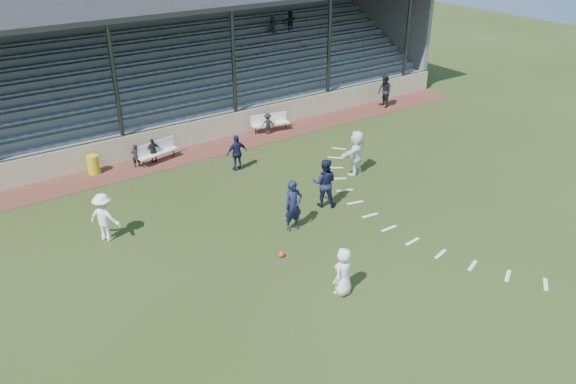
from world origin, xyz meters
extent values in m
plane|color=#283515|center=(0.00, 0.00, 0.00)|extent=(90.00, 90.00, 0.00)
cube|color=#522920|center=(0.00, 10.50, 0.01)|extent=(34.00, 2.00, 0.02)
cube|color=tan|center=(0.00, 11.55, 0.60)|extent=(34.00, 0.18, 1.20)
cube|color=silver|center=(-1.84, 10.48, 0.45)|extent=(2.04, 0.83, 0.06)
cube|color=silver|center=(-1.84, 10.70, 0.70)|extent=(1.96, 0.50, 0.54)
cylinder|color=#2B2E32|center=(-2.66, 10.29, 0.22)|extent=(0.06, 0.06, 0.40)
cylinder|color=#2B2E32|center=(-1.01, 10.67, 0.22)|extent=(0.06, 0.06, 0.40)
cube|color=silver|center=(4.56, 10.76, 0.45)|extent=(2.04, 0.81, 0.06)
cube|color=silver|center=(4.56, 10.98, 0.70)|extent=(1.97, 0.48, 0.54)
cylinder|color=#2B2E32|center=(3.72, 10.94, 0.22)|extent=(0.06, 0.06, 0.40)
cylinder|color=#2B2E32|center=(5.39, 10.58, 0.22)|extent=(0.06, 0.06, 0.40)
cylinder|color=gold|center=(-4.71, 10.95, 0.44)|extent=(0.53, 0.53, 0.85)
sphere|color=#D3400C|center=(-1.51, 0.70, 0.10)|extent=(0.21, 0.21, 0.21)
imported|color=white|center=(-1.04, -2.01, 0.80)|extent=(0.91, 0.74, 1.60)
imported|color=#141837|center=(-0.10, 2.00, 0.98)|extent=(0.75, 0.52, 1.97)
imported|color=#141837|center=(1.96, 2.82, 1.00)|extent=(1.23, 1.20, 2.00)
imported|color=white|center=(-6.03, 5.19, 0.91)|extent=(1.26, 1.34, 1.82)
imported|color=#141837|center=(0.78, 7.67, 0.84)|extent=(1.01, 0.48, 1.67)
imported|color=white|center=(4.95, 4.40, 1.01)|extent=(1.95, 1.22, 2.01)
imported|color=black|center=(12.27, 10.41, 0.97)|extent=(0.91, 1.06, 1.89)
imported|color=black|center=(-2.88, 10.53, 0.57)|extent=(0.48, 0.40, 1.11)
imported|color=black|center=(-2.02, 10.58, 0.60)|extent=(0.69, 0.31, 1.16)
imported|color=black|center=(4.28, 10.61, 0.58)|extent=(0.83, 0.66, 1.12)
cube|color=slate|center=(0.00, 12.10, 0.60)|extent=(34.00, 0.80, 1.20)
cube|color=gray|center=(0.00, 12.20, 1.25)|extent=(33.00, 0.28, 0.10)
cube|color=slate|center=(0.00, 12.90, 0.80)|extent=(34.00, 0.80, 1.60)
cube|color=gray|center=(0.00, 13.00, 1.65)|extent=(33.00, 0.28, 0.10)
cube|color=slate|center=(0.00, 13.70, 1.00)|extent=(34.00, 0.80, 2.00)
cube|color=gray|center=(0.00, 13.80, 2.05)|extent=(33.00, 0.28, 0.10)
cube|color=slate|center=(0.00, 14.50, 1.20)|extent=(34.00, 0.80, 2.40)
cube|color=gray|center=(0.00, 14.60, 2.45)|extent=(33.00, 0.28, 0.10)
cube|color=slate|center=(0.00, 15.30, 1.40)|extent=(34.00, 0.80, 2.80)
cube|color=gray|center=(0.00, 15.40, 2.85)|extent=(33.00, 0.28, 0.10)
cube|color=slate|center=(0.00, 16.10, 1.60)|extent=(34.00, 0.80, 3.20)
cube|color=gray|center=(0.00, 16.20, 3.25)|extent=(33.00, 0.28, 0.10)
cube|color=slate|center=(0.00, 16.90, 1.80)|extent=(34.00, 0.80, 3.60)
cube|color=gray|center=(0.00, 17.00, 3.65)|extent=(33.00, 0.28, 0.10)
cube|color=slate|center=(0.00, 17.70, 2.00)|extent=(34.00, 0.80, 4.00)
cube|color=gray|center=(0.00, 17.80, 4.05)|extent=(33.00, 0.28, 0.10)
cube|color=slate|center=(0.00, 18.50, 2.20)|extent=(34.00, 0.80, 4.40)
cube|color=gray|center=(0.00, 18.60, 4.45)|extent=(33.00, 0.28, 0.10)
cube|color=slate|center=(0.00, 19.10, 3.20)|extent=(34.00, 0.40, 6.40)
cube|color=slate|center=(16.85, 15.50, 3.20)|extent=(0.30, 7.80, 6.40)
cube|color=black|center=(0.00, 15.20, 6.50)|extent=(34.60, 9.00, 0.22)
cylinder|color=#2B2E32|center=(-3.00, 11.65, 3.25)|extent=(0.20, 0.20, 6.50)
cylinder|color=#2B2E32|center=(3.00, 11.65, 3.25)|extent=(0.20, 0.20, 6.50)
cylinder|color=#2B2E32|center=(9.00, 11.65, 3.25)|extent=(0.20, 0.20, 6.50)
cylinder|color=#2B2E32|center=(15.00, 11.65, 3.25)|extent=(0.20, 0.20, 6.50)
cylinder|color=#2B2E32|center=(0.00, 11.55, 1.25)|extent=(34.00, 0.05, 0.05)
imported|color=black|center=(8.76, 16.94, 4.10)|extent=(0.57, 0.45, 1.01)
imported|color=black|center=(10.05, 16.94, 4.22)|extent=(1.21, 0.62, 1.25)
cube|color=white|center=(6.12, 7.01, 0.01)|extent=(0.54, 0.61, 0.01)
cube|color=white|center=(5.29, 6.22, 0.01)|extent=(0.59, 0.56, 0.01)
cube|color=white|center=(4.57, 5.34, 0.01)|extent=(0.64, 0.51, 0.01)
cube|color=white|center=(3.96, 4.38, 0.01)|extent=(0.67, 0.44, 0.01)
cube|color=white|center=(3.48, 3.34, 0.01)|extent=(0.70, 0.37, 0.01)
cube|color=white|center=(3.13, 2.26, 0.01)|extent=(0.71, 0.29, 0.01)
cube|color=white|center=(2.92, 1.14, 0.01)|extent=(0.71, 0.21, 0.01)
cube|color=white|center=(2.85, 0.00, 0.01)|extent=(0.70, 0.12, 0.01)
cube|color=white|center=(2.92, -1.14, 0.01)|extent=(0.71, 0.21, 0.01)
cube|color=white|center=(3.13, -2.26, 0.01)|extent=(0.71, 0.29, 0.01)
cube|color=white|center=(3.48, -3.34, 0.01)|extent=(0.70, 0.37, 0.01)
cube|color=white|center=(3.96, -4.38, 0.01)|extent=(0.67, 0.44, 0.01)
cube|color=white|center=(4.57, -5.34, 0.01)|extent=(0.64, 0.51, 0.01)
camera|label=1|loc=(-10.38, -12.65, 10.81)|focal=35.00mm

